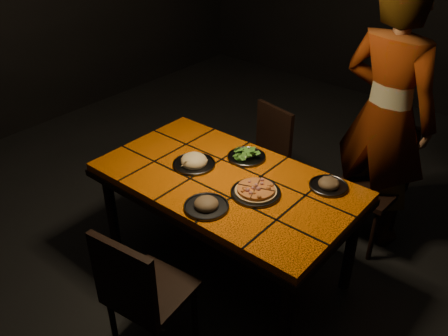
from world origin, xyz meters
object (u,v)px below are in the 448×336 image
Objects in this scene: dining_table at (226,188)px; chair_far_right at (375,174)px; plate_pizza at (256,191)px; plate_pasta at (194,162)px; diner at (386,117)px; chair_far_left at (265,151)px; chair_near at (140,290)px.

dining_table is 1.14m from chair_far_right.
plate_pasta reaches higher than plate_pizza.
plate_pasta is at bearing 61.41° from diner.
plate_pasta is (-0.50, 0.01, 0.01)m from plate_pizza.
chair_far_left is 3.02× the size of plate_pasta.
chair_far_left is 0.89m from plate_pasta.
chair_far_left is at bearing 23.26° from diner.
chair_near is 2.77× the size of plate_pizza.
plate_pizza is at bearing -45.86° from chair_far_left.
diner reaches higher than dining_table.
chair_near is at bearing -102.15° from chair_far_right.
chair_far_left is (-0.38, 1.64, -0.03)m from chair_near.
chair_far_left is 2.61× the size of plate_pizza.
chair_far_right reaches higher than plate_pizza.
dining_table is 0.27m from plate_pasta.
diner is (-0.02, 0.05, 0.43)m from chair_far_right.
chair_near is at bearing -64.74° from chair_far_left.
chair_far_right is at bearing 122.22° from diner.
chair_near is 0.92m from plate_pasta.
plate_pizza is 1.15× the size of plate_pasta.
chair_near reaches higher than dining_table.
plate_pasta is at bearing -75.97° from chair_far_left.
diner is at bearing 61.86° from dining_table.
dining_table is 1.95× the size of chair_far_left.
chair_near is at bearing -82.88° from dining_table.
plate_pizza is (-0.30, -1.05, -0.18)m from diner.
chair_near reaches higher than chair_far_left.
diner is at bearing -110.44° from chair_near.
diner reaches higher than chair_far_left.
diner reaches higher than chair_far_right.
chair_far_left is at bearing 121.84° from plate_pizza.
dining_table is 0.85× the size of diner.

